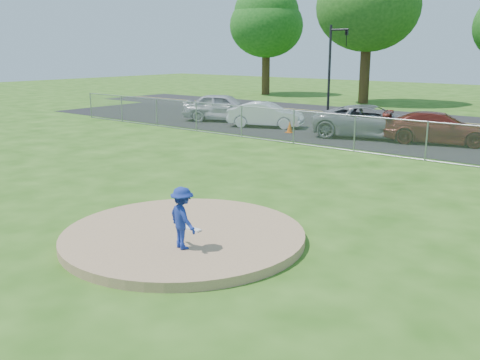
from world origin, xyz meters
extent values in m
plane|color=#255111|center=(0.00, 10.00, 0.00)|extent=(120.00, 120.00, 0.00)
cylinder|color=#9F7957|center=(0.00, 0.00, 0.10)|extent=(5.40, 5.40, 0.20)
cube|color=white|center=(0.00, 0.20, 0.22)|extent=(0.60, 0.15, 0.04)
cube|color=gray|center=(0.00, 12.00, 0.75)|extent=(40.00, 0.06, 1.50)
cube|color=black|center=(0.00, 16.50, 0.01)|extent=(50.00, 8.00, 0.01)
cylinder|color=#392714|center=(-22.00, 33.00, 2.10)|extent=(0.74, 0.74, 4.20)
ellipsoid|color=#165115|center=(-22.00, 33.00, 6.22)|extent=(6.72, 6.72, 5.71)
ellipsoid|color=#165115|center=(-22.00, 33.00, 7.39)|extent=(5.91, 5.91, 5.03)
cylinder|color=#372614|center=(-11.00, 31.00, 2.45)|extent=(0.78, 0.78, 4.90)
ellipsoid|color=#1C4F15|center=(-11.00, 31.00, 7.25)|extent=(7.84, 7.84, 6.66)
cylinder|color=black|center=(-9.00, 22.00, 2.80)|extent=(0.16, 0.16, 5.60)
cylinder|color=black|center=(-8.40, 22.00, 5.30)|extent=(1.20, 0.12, 0.12)
imported|color=black|center=(-7.92, 22.00, 4.80)|extent=(0.16, 0.20, 1.00)
imported|color=navy|center=(0.72, -0.73, 0.84)|extent=(0.93, 0.69, 1.28)
cone|color=#D7570B|center=(-6.96, 14.62, 0.31)|extent=(0.31, 0.31, 0.60)
imported|color=#B9B9BF|center=(-12.51, 15.94, 0.82)|extent=(5.14, 3.74, 1.63)
imported|color=white|center=(-9.11, 15.48, 0.68)|extent=(4.31, 2.88, 1.34)
imported|color=gray|center=(-3.07, 15.81, 0.78)|extent=(6.04, 4.08, 1.54)
imported|color=#5B1D16|center=(0.01, 16.17, 0.71)|extent=(5.18, 3.29, 1.40)
camera|label=1|loc=(8.08, -7.98, 4.15)|focal=40.00mm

